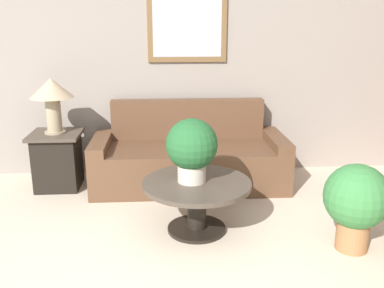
% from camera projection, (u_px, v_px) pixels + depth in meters
% --- Properties ---
extents(wall_back, '(7.94, 0.09, 2.60)m').
position_uv_depth(wall_back, '(172.00, 62.00, 4.92)').
color(wall_back, gray).
rests_on(wall_back, ground_plane).
extents(couch_main, '(2.10, 0.85, 0.90)m').
position_uv_depth(couch_main, '(189.00, 159.00, 4.74)').
color(couch_main, brown).
rests_on(couch_main, ground_plane).
extents(coffee_table, '(0.93, 0.93, 0.46)m').
position_uv_depth(coffee_table, '(197.00, 195.00, 3.66)').
color(coffee_table, black).
rests_on(coffee_table, ground_plane).
extents(side_table, '(0.53, 0.53, 0.62)m').
position_uv_depth(side_table, '(58.00, 160.00, 4.65)').
color(side_table, black).
rests_on(side_table, ground_plane).
extents(table_lamp, '(0.45, 0.45, 0.58)m').
position_uv_depth(table_lamp, '(52.00, 94.00, 4.44)').
color(table_lamp, tan).
rests_on(table_lamp, side_table).
extents(potted_plant_on_table, '(0.44, 0.44, 0.54)m').
position_uv_depth(potted_plant_on_table, '(192.00, 147.00, 3.55)').
color(potted_plant_on_table, beige).
rests_on(potted_plant_on_table, coffee_table).
extents(potted_plant_floor, '(0.51, 0.51, 0.71)m').
position_uv_depth(potted_plant_floor, '(356.00, 201.00, 3.33)').
color(potted_plant_floor, '#9E6B42').
rests_on(potted_plant_floor, ground_plane).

